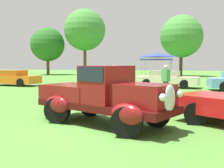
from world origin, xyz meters
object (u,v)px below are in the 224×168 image
show_car_orange (14,78)px  spectator_far_side (114,82)px  canopy_tent_left_field (157,56)px  feature_pickup_truck (105,95)px  show_car_cream (167,79)px  spectator_between_cars (166,80)px

show_car_orange → spectator_far_side: bearing=-34.5°
spectator_far_side → canopy_tent_left_field: size_ratio=0.62×
spectator_far_side → show_car_orange: bearing=145.5°
feature_pickup_truck → spectator_far_side: bearing=101.4°
show_car_cream → spectator_far_side: spectator_far_side is taller
feature_pickup_truck → spectator_between_cars: size_ratio=2.63×
show_car_orange → spectator_between_cars: size_ratio=2.40×
show_car_cream → canopy_tent_left_field: bearing=104.3°
feature_pickup_truck → show_car_cream: 12.73m
show_car_orange → spectator_between_cars: spectator_between_cars is taller
spectator_between_cars → spectator_far_side: (-2.21, -1.88, 0.00)m
show_car_cream → spectator_between_cars: size_ratio=2.76×
feature_pickup_truck → show_car_orange: 15.58m
canopy_tent_left_field → feature_pickup_truck: bearing=-89.5°
feature_pickup_truck → canopy_tent_left_field: (-0.16, 17.24, 1.56)m
show_car_orange → spectator_far_side: 11.97m
show_car_orange → spectator_far_side: spectator_far_side is taller
spectator_between_cars → spectator_far_side: 2.90m
spectator_between_cars → canopy_tent_left_field: 11.08m
feature_pickup_truck → spectator_far_side: feature_pickup_truck is taller
show_car_cream → canopy_tent_left_field: canopy_tent_left_field is taller
feature_pickup_truck → show_car_cream: bearing=85.5°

